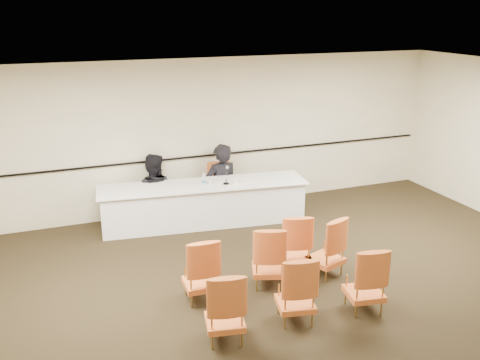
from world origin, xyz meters
name	(u,v)px	position (x,y,z in m)	size (l,w,h in m)	color
floor	(296,302)	(0.00, 0.00, 0.00)	(10.00, 10.00, 0.00)	black
ceiling	(304,86)	(0.00, 0.00, 3.00)	(10.00, 10.00, 0.00)	white
wall_back	(206,135)	(0.00, 4.00, 1.50)	(10.00, 0.04, 3.00)	#F7EDC2
wall_rail	(207,155)	(0.00, 3.96, 1.10)	(9.80, 0.04, 0.03)	black
panel_table	(204,204)	(-0.33, 3.20, 0.39)	(3.86, 0.89, 0.77)	white
panelist_main	(221,191)	(0.20, 3.71, 0.41)	(0.71, 0.47, 1.94)	black
panelist_main_chair	(221,188)	(0.20, 3.71, 0.47)	(0.50, 0.50, 0.95)	#C95424
panelist_second	(154,196)	(-1.13, 3.87, 0.42)	(0.82, 0.64, 1.69)	black
panelist_second_chair	(153,193)	(-1.13, 3.87, 0.47)	(0.50, 0.50, 0.95)	#C95424
papers	(234,183)	(0.23, 3.03, 0.78)	(0.30, 0.22, 0.00)	white
microphone	(226,176)	(0.07, 3.05, 0.93)	(0.11, 0.22, 0.31)	black
water_bottle	(204,179)	(-0.32, 3.17, 0.89)	(0.07, 0.07, 0.22)	teal
drinking_glass	(210,181)	(-0.20, 3.16, 0.82)	(0.06, 0.06, 0.10)	silver
coffee_cup	(236,181)	(0.24, 3.01, 0.83)	(0.08, 0.08, 0.12)	white
aud_chair_front_left	(201,269)	(-1.20, 0.56, 0.47)	(0.50, 0.50, 0.95)	#C95424
aud_chair_front_mid	(268,256)	(-0.16, 0.59, 0.47)	(0.50, 0.50, 0.95)	#C95424
aud_chair_front_right	(326,246)	(0.78, 0.58, 0.47)	(0.50, 0.50, 0.95)	#C95424
aud_chair_back_left	(225,305)	(-1.21, -0.45, 0.47)	(0.50, 0.50, 0.95)	#C95424
aud_chair_back_mid	(296,288)	(-0.21, -0.39, 0.47)	(0.50, 0.50, 0.95)	#C95424
aud_chair_back_right	(365,278)	(0.77, -0.49, 0.47)	(0.50, 0.50, 0.95)	#C95424
aud_chair_extra	(295,242)	(0.41, 0.88, 0.47)	(0.50, 0.50, 0.95)	#C95424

